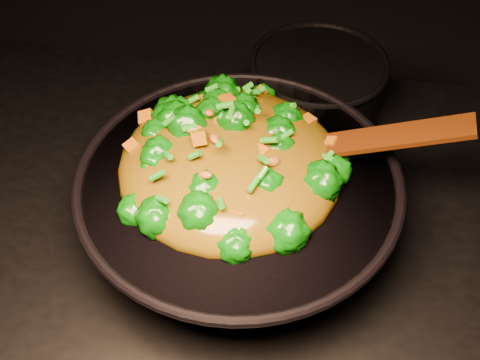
# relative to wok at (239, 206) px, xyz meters

# --- Properties ---
(wok) EXTENTS (0.44, 0.44, 0.12)m
(wok) POSITION_rel_wok_xyz_m (0.00, 0.00, 0.00)
(wok) COLOR black
(wok) RESTS_ON stovetop
(stir_fry) EXTENTS (0.32, 0.32, 0.10)m
(stir_fry) POSITION_rel_wok_xyz_m (-0.01, 0.01, 0.11)
(stir_fry) COLOR #0B6006
(stir_fry) RESTS_ON wok
(spatula) EXTENTS (0.25, 0.05, 0.11)m
(spatula) POSITION_rel_wok_xyz_m (0.15, 0.05, 0.10)
(spatula) COLOR #360F05
(spatula) RESTS_ON wok
(back_pot) EXTENTS (0.26, 0.26, 0.12)m
(back_pot) POSITION_rel_wok_xyz_m (0.09, 0.26, 0.00)
(back_pot) COLOR black
(back_pot) RESTS_ON stovetop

